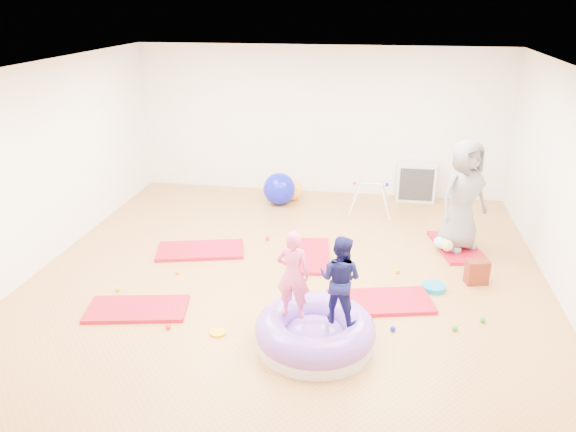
# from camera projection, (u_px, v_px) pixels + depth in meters

# --- Properties ---
(room) EXTENTS (7.01, 8.01, 2.81)m
(room) POSITION_uv_depth(u_px,v_px,m) (284.00, 187.00, 6.96)
(room) COLOR #AF8237
(room) RESTS_ON ground
(gym_mat_front_left) EXTENTS (1.31, 0.83, 0.05)m
(gym_mat_front_left) POSITION_uv_depth(u_px,v_px,m) (137.00, 309.00, 6.89)
(gym_mat_front_left) COLOR #B6002F
(gym_mat_front_left) RESTS_ON ground
(gym_mat_mid_left) EXTENTS (1.41, 0.95, 0.05)m
(gym_mat_mid_left) POSITION_uv_depth(u_px,v_px,m) (200.00, 250.00, 8.49)
(gym_mat_mid_left) COLOR #B6002F
(gym_mat_mid_left) RESTS_ON ground
(gym_mat_center_back) EXTENTS (0.74, 1.26, 0.05)m
(gym_mat_center_back) POSITION_uv_depth(u_px,v_px,m) (309.00, 256.00, 8.32)
(gym_mat_center_back) COLOR #B6002F
(gym_mat_center_back) RESTS_ON ground
(gym_mat_right) EXTENTS (1.41, 0.93, 0.05)m
(gym_mat_right) POSITION_uv_depth(u_px,v_px,m) (380.00, 302.00, 7.05)
(gym_mat_right) COLOR #B6002F
(gym_mat_right) RESTS_ON ground
(gym_mat_rear_right) EXTENTS (0.84, 1.29, 0.05)m
(gym_mat_rear_right) POSITION_uv_depth(u_px,v_px,m) (457.00, 247.00, 8.60)
(gym_mat_rear_right) COLOR #B6002F
(gym_mat_rear_right) RESTS_ON ground
(inflatable_cushion) EXTENTS (1.33, 1.33, 0.42)m
(inflatable_cushion) POSITION_uv_depth(u_px,v_px,m) (315.00, 332.00, 6.17)
(inflatable_cushion) COLOR silver
(inflatable_cushion) RESTS_ON ground
(child_pink) EXTENTS (0.39, 0.28, 1.01)m
(child_pink) POSITION_uv_depth(u_px,v_px,m) (293.00, 270.00, 5.97)
(child_pink) COLOR #F5588E
(child_pink) RESTS_ON inflatable_cushion
(child_navy) EXTENTS (0.58, 0.51, 0.99)m
(child_navy) POSITION_uv_depth(u_px,v_px,m) (340.00, 275.00, 5.89)
(child_navy) COLOR #101246
(child_navy) RESTS_ON inflatable_cushion
(adult_caregiver) EXTENTS (0.97, 0.91, 1.67)m
(adult_caregiver) POSITION_uv_depth(u_px,v_px,m) (463.00, 195.00, 8.24)
(adult_caregiver) COLOR slate
(adult_caregiver) RESTS_ON gym_mat_rear_right
(infant) EXTENTS (0.37, 0.38, 0.22)m
(infant) POSITION_uv_depth(u_px,v_px,m) (446.00, 243.00, 8.41)
(infant) COLOR #A4E0FB
(infant) RESTS_ON gym_mat_rear_right
(ball_pit_balls) EXTENTS (4.67, 2.77, 0.07)m
(ball_pit_balls) POSITION_uv_depth(u_px,v_px,m) (302.00, 293.00, 7.25)
(ball_pit_balls) COLOR #1B991E
(ball_pit_balls) RESTS_ON ground
(exercise_ball_blue) EXTENTS (0.59, 0.59, 0.59)m
(exercise_ball_blue) POSITION_uv_depth(u_px,v_px,m) (279.00, 189.00, 10.35)
(exercise_ball_blue) COLOR #0D13BE
(exercise_ball_blue) RESTS_ON ground
(exercise_ball_orange) EXTENTS (0.39, 0.39, 0.39)m
(exercise_ball_orange) POSITION_uv_depth(u_px,v_px,m) (292.00, 190.00, 10.61)
(exercise_ball_orange) COLOR #FDA32C
(exercise_ball_orange) RESTS_ON ground
(infant_play_gym) EXTENTS (0.75, 0.71, 0.57)m
(infant_play_gym) POSITION_uv_depth(u_px,v_px,m) (370.00, 193.00, 9.86)
(infant_play_gym) COLOR silver
(infant_play_gym) RESTS_ON ground
(cube_shelf) EXTENTS (0.71, 0.35, 0.71)m
(cube_shelf) POSITION_uv_depth(u_px,v_px,m) (416.00, 182.00, 10.54)
(cube_shelf) COLOR silver
(cube_shelf) RESTS_ON ground
(balance_disc) EXTENTS (0.32, 0.32, 0.07)m
(balance_disc) POSITION_uv_depth(u_px,v_px,m) (434.00, 287.00, 7.39)
(balance_disc) COLOR #1381AA
(balance_disc) RESTS_ON ground
(backpack) EXTENTS (0.32, 0.24, 0.34)m
(backpack) POSITION_uv_depth(u_px,v_px,m) (477.00, 272.00, 7.51)
(backpack) COLOR #AC2709
(backpack) RESTS_ON ground
(yellow_toy) EXTENTS (0.19, 0.19, 0.03)m
(yellow_toy) POSITION_uv_depth(u_px,v_px,m) (218.00, 333.00, 6.43)
(yellow_toy) COLOR #EBB100
(yellow_toy) RESTS_ON ground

